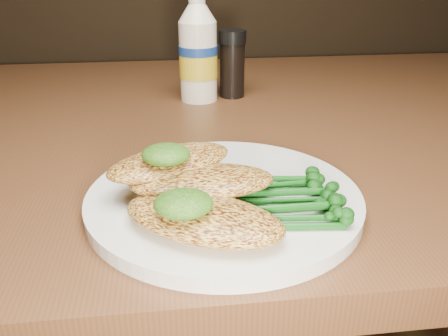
{
  "coord_description": "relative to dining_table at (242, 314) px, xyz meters",
  "views": [
    {
      "loc": [
        -0.11,
        0.39,
        0.98
      ],
      "look_at": [
        -0.06,
        0.79,
        0.79
      ],
      "focal_mm": 37.95,
      "sensor_mm": 36.0,
      "label": 1
    }
  ],
  "objects": [
    {
      "name": "dining_table",
      "position": [
        0.0,
        0.0,
        0.0
      ],
      "size": [
        1.2,
        0.8,
        0.75
      ],
      "primitive_type": null,
      "color": "#462B15",
      "rests_on": "floor"
    },
    {
      "name": "plate",
      "position": [
        -0.06,
        -0.26,
        0.38
      ],
      "size": [
        0.26,
        0.26,
        0.01
      ],
      "primitive_type": "cylinder",
      "color": "white",
      "rests_on": "dining_table"
    },
    {
      "name": "chicken_front",
      "position": [
        -0.09,
        -0.32,
        0.4
      ],
      "size": [
        0.16,
        0.13,
        0.02
      ],
      "primitive_type": "ellipsoid",
      "rotation": [
        0.0,
        0.0,
        -0.52
      ],
      "color": "gold",
      "rests_on": "plate"
    },
    {
      "name": "chicken_mid",
      "position": [
        -0.09,
        -0.27,
        0.41
      ],
      "size": [
        0.13,
        0.07,
        0.02
      ],
      "primitive_type": "ellipsoid",
      "rotation": [
        0.0,
        0.0,
        -0.02
      ],
      "color": "gold",
      "rests_on": "plate"
    },
    {
      "name": "chicken_back",
      "position": [
        -0.11,
        -0.24,
        0.42
      ],
      "size": [
        0.14,
        0.12,
        0.02
      ],
      "primitive_type": "ellipsoid",
      "rotation": [
        0.0,
        0.0,
        0.48
      ],
      "color": "gold",
      "rests_on": "plate"
    },
    {
      "name": "pesto_front",
      "position": [
        -0.11,
        -0.33,
        0.42
      ],
      "size": [
        0.05,
        0.05,
        0.02
      ],
      "primitive_type": "ellipsoid",
      "rotation": [
        0.0,
        0.0,
        -0.09
      ],
      "color": "black",
      "rests_on": "chicken_front"
    },
    {
      "name": "pesto_back",
      "position": [
        -0.12,
        -0.26,
        0.43
      ],
      "size": [
        0.05,
        0.05,
        0.02
      ],
      "primitive_type": "ellipsoid",
      "rotation": [
        0.0,
        0.0,
        -0.15
      ],
      "color": "black",
      "rests_on": "chicken_back"
    },
    {
      "name": "broccolini_bundle",
      "position": [
        -0.02,
        -0.29,
        0.4
      ],
      "size": [
        0.15,
        0.13,
        0.02
      ],
      "primitive_type": null,
      "rotation": [
        0.0,
        0.0,
        -0.37
      ],
      "color": "#104C13",
      "rests_on": "plate"
    },
    {
      "name": "mayo_bottle",
      "position": [
        -0.06,
        0.09,
        0.46
      ],
      "size": [
        0.07,
        0.07,
        0.17
      ],
      "primitive_type": null,
      "rotation": [
        0.0,
        0.0,
        -0.08
      ],
      "color": "white",
      "rests_on": "dining_table"
    },
    {
      "name": "pepper_grinder",
      "position": [
        -0.01,
        0.11,
        0.43
      ],
      "size": [
        0.05,
        0.05,
        0.11
      ],
      "primitive_type": null,
      "rotation": [
        0.0,
        0.0,
        0.03
      ],
      "color": "black",
      "rests_on": "dining_table"
    }
  ]
}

